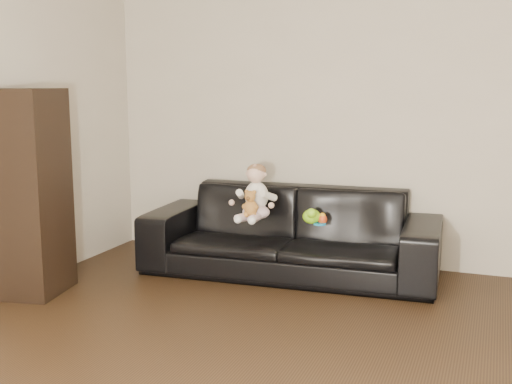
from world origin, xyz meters
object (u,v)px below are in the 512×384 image
at_px(cabinet, 33,193).
at_px(baby, 255,195).
at_px(toy_blue_disc, 320,224).
at_px(teddy_bear, 250,204).
at_px(toy_rattle, 322,219).
at_px(toy_green, 311,216).
at_px(sofa, 291,232).

xyz_separation_m(cabinet, baby, (1.33, 1.00, -0.10)).
bearing_deg(toy_blue_disc, baby, 179.79).
height_order(teddy_bear, toy_blue_disc, teddy_bear).
distance_m(baby, toy_rattle, 0.56).
xyz_separation_m(toy_green, toy_rattle, (0.08, 0.01, -0.02)).
height_order(baby, toy_rattle, baby).
distance_m(toy_rattle, toy_blue_disc, 0.04).
xyz_separation_m(sofa, toy_blue_disc, (0.27, -0.13, 0.11)).
bearing_deg(toy_green, toy_rattle, 9.43).
xyz_separation_m(baby, toy_green, (0.46, 0.01, -0.14)).
bearing_deg(sofa, toy_green, -31.58).
bearing_deg(toy_rattle, toy_green, -170.57).
relative_size(sofa, toy_blue_disc, 24.30).
xyz_separation_m(cabinet, toy_green, (1.78, 1.01, -0.24)).
distance_m(teddy_bear, toy_green, 0.48).
bearing_deg(toy_green, toy_blue_disc, -12.34).
height_order(toy_rattle, toy_blue_disc, toy_rattle).
xyz_separation_m(cabinet, toy_rattle, (1.87, 1.02, -0.26)).
xyz_separation_m(sofa, baby, (-0.25, -0.12, 0.30)).
bearing_deg(teddy_bear, sofa, 36.87).
height_order(sofa, teddy_bear, teddy_bear).
relative_size(teddy_bear, toy_blue_disc, 2.14).
bearing_deg(cabinet, toy_rattle, 18.51).
distance_m(sofa, cabinet, 1.98).
distance_m(teddy_bear, toy_blue_disc, 0.55).
height_order(sofa, toy_blue_disc, sofa).
xyz_separation_m(sofa, cabinet, (-1.58, -1.12, 0.40)).
distance_m(cabinet, toy_blue_disc, 2.12).
bearing_deg(sofa, cabinet, -147.70).
bearing_deg(toy_green, teddy_bear, -161.60).
xyz_separation_m(baby, toy_rattle, (0.54, 0.03, -0.16)).
distance_m(sofa, toy_green, 0.28).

